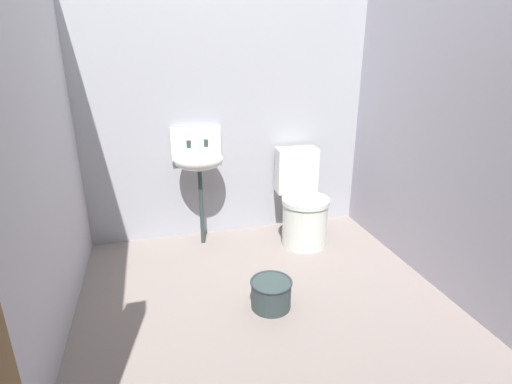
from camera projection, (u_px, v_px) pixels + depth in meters
ground_plane at (268, 313)px, 2.59m from camera, size 2.84×2.85×0.08m
wall_back at (227, 112)px, 3.36m from camera, size 2.84×0.10×2.19m
wall_left at (24, 155)px, 1.98m from camera, size 0.10×2.65×2.19m
wall_right at (449, 130)px, 2.60m from camera, size 0.10×2.65×2.19m
toilet_near_wall at (302, 206)px, 3.39m from camera, size 0.43×0.62×0.78m
sink at (199, 158)px, 3.21m from camera, size 0.42×0.35×0.99m
bucket at (271, 293)px, 2.55m from camera, size 0.28×0.28×0.19m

